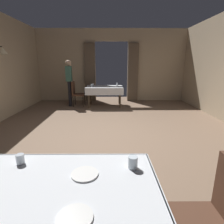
{
  "coord_description": "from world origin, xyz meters",
  "views": [
    {
      "loc": [
        -0.04,
        -3.84,
        1.56
      ],
      "look_at": [
        -0.01,
        0.16,
        0.5
      ],
      "focal_mm": 28.91,
      "sensor_mm": 36.0,
      "label": 1
    }
  ],
  "objects": [
    {
      "name": "glass_mid_a",
      "position": [
        -0.74,
        3.28,
        0.8
      ],
      "size": [
        0.08,
        0.08,
        0.09
      ],
      "primitive_type": "cylinder",
      "color": "silver",
      "rests_on": "dining_table_mid"
    },
    {
      "name": "plate_mid_c",
      "position": [
        0.11,
        2.81,
        0.76
      ],
      "size": [
        0.23,
        0.23,
        0.01
      ],
      "primitive_type": "cylinder",
      "color": "white",
      "rests_on": "dining_table_mid"
    },
    {
      "name": "plate_near_c",
      "position": [
        -0.23,
        -3.04,
        0.76
      ],
      "size": [
        0.2,
        0.2,
        0.01
      ],
      "primitive_type": "cylinder",
      "color": "white",
      "rests_on": "dining_table_near"
    },
    {
      "name": "wall_back",
      "position": [
        0.0,
        4.18,
        1.51
      ],
      "size": [
        6.4,
        0.27,
        3.0
      ],
      "color": "tan",
      "rests_on": "ground"
    },
    {
      "name": "dining_table_mid",
      "position": [
        -0.27,
        3.03,
        0.66
      ],
      "size": [
        1.4,
        0.94,
        0.75
      ],
      "color": "#4C3D2D",
      "rests_on": "ground"
    },
    {
      "name": "ground",
      "position": [
        0.0,
        0.0,
        0.0
      ],
      "size": [
        10.08,
        10.08,
        0.0
      ],
      "primitive_type": "plane",
      "color": "#7A604C"
    },
    {
      "name": "plate_near_b",
      "position": [
        -0.23,
        -2.64,
        0.76
      ],
      "size": [
        0.21,
        0.21,
        0.01
      ],
      "primitive_type": "cylinder",
      "color": "white",
      "rests_on": "dining_table_near"
    },
    {
      "name": "glass_mid_d",
      "position": [
        0.21,
        3.33,
        0.81
      ],
      "size": [
        0.06,
        0.06,
        0.11
      ],
      "primitive_type": "cylinder",
      "color": "silver",
      "rests_on": "dining_table_mid"
    },
    {
      "name": "glass_mid_b",
      "position": [
        -0.75,
        2.89,
        0.81
      ],
      "size": [
        0.08,
        0.08,
        0.11
      ],
      "primitive_type": "cylinder",
      "color": "silver",
      "rests_on": "dining_table_mid"
    },
    {
      "name": "chair_mid_left",
      "position": [
        -1.35,
        3.05,
        0.52
      ],
      "size": [
        0.44,
        0.44,
        0.93
      ],
      "color": "black",
      "rests_on": "ground"
    },
    {
      "name": "dining_table_near",
      "position": [
        -0.38,
        -2.79,
        0.66
      ],
      "size": [
        1.39,
        0.96,
        0.75
      ],
      "color": "#4C3D2D",
      "rests_on": "ground"
    },
    {
      "name": "glass_near_d",
      "position": [
        0.14,
        -2.55,
        0.8
      ],
      "size": [
        0.08,
        0.08,
        0.1
      ],
      "primitive_type": "cylinder",
      "color": "silver",
      "rests_on": "dining_table_near"
    },
    {
      "name": "chair_near_right",
      "position": [
        0.69,
        -2.82,
        0.52
      ],
      "size": [
        0.44,
        0.44,
        0.93
      ],
      "color": "black",
      "rests_on": "ground"
    },
    {
      "name": "person_waiter_by_doorway",
      "position": [
        -1.61,
        3.07,
        1.02
      ],
      "size": [
        0.27,
        0.39,
        1.72
      ],
      "color": "black",
      "rests_on": "ground"
    },
    {
      "name": "glass_near_a",
      "position": [
        -0.8,
        -2.48,
        0.79
      ],
      "size": [
        0.07,
        0.07,
        0.08
      ],
      "primitive_type": "cylinder",
      "color": "silver",
      "rests_on": "dining_table_near"
    }
  ]
}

